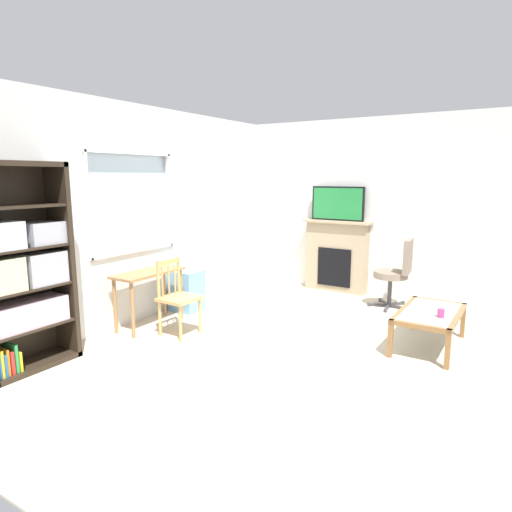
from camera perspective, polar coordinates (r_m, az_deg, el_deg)
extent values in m
cube|color=beige|center=(5.06, 6.29, -11.57)|extent=(6.12, 5.62, 0.02)
cube|color=silver|center=(6.22, -13.15, -3.12)|extent=(5.12, 0.12, 0.91)
cube|color=silver|center=(6.09, -13.94, 15.48)|extent=(5.12, 0.12, 0.59)
cube|color=silver|center=(4.99, -28.39, 5.20)|extent=(1.56, 0.12, 1.25)
cube|color=silver|center=(7.15, -5.26, 7.54)|extent=(2.25, 0.12, 1.25)
cube|color=silver|center=(5.84, -16.08, 6.59)|extent=(1.32, 0.02, 1.25)
cube|color=white|center=(5.85, -15.33, 0.63)|extent=(1.38, 0.06, 0.03)
cube|color=white|center=(5.78, -15.91, 12.61)|extent=(1.38, 0.06, 0.03)
cube|color=white|center=(5.37, -20.84, 6.03)|extent=(0.03, 0.06, 1.25)
cube|color=white|center=(6.25, -11.13, 7.01)|extent=(0.03, 0.06, 1.25)
cube|color=silver|center=(7.17, 15.77, 5.93)|extent=(0.12, 4.82, 2.74)
cube|color=#2D2319|center=(4.99, -23.65, -0.60)|extent=(0.05, 0.38, 2.00)
cube|color=#2D2319|center=(4.69, -28.85, 10.36)|extent=(0.90, 0.38, 0.05)
cube|color=#2D2319|center=(5.04, -26.90, -12.33)|extent=(0.90, 0.38, 0.05)
cube|color=#2D2319|center=(4.93, -28.92, -1.15)|extent=(0.90, 0.02, 2.00)
cube|color=#2D2319|center=(4.91, -27.27, -8.10)|extent=(0.85, 0.36, 0.02)
cube|color=#2D2319|center=(4.81, -27.65, -3.67)|extent=(0.85, 0.36, 0.02)
cube|color=#2D2319|center=(4.74, -28.04, 0.92)|extent=(0.85, 0.36, 0.02)
cube|color=#2D2319|center=(4.70, -28.44, 5.61)|extent=(0.85, 0.36, 0.02)
cube|color=beige|center=(4.86, -27.31, -6.57)|extent=(0.71, 0.30, 0.25)
cube|color=beige|center=(4.66, -30.02, -2.14)|extent=(0.33, 0.32, 0.32)
cube|color=#B2B2BC|center=(4.86, -25.85, -1.35)|extent=(0.39, 0.31, 0.31)
cube|color=#B2B2BC|center=(4.83, -25.79, 2.69)|extent=(0.35, 0.29, 0.21)
cube|color=orange|center=(4.84, -29.86, -11.57)|extent=(0.02, 0.24, 0.25)
cube|color=red|center=(4.86, -29.46, -11.64)|extent=(0.03, 0.26, 0.22)
cube|color=green|center=(4.87, -29.06, -11.21)|extent=(0.03, 0.25, 0.28)
cube|color=yellow|center=(4.90, -28.65, -11.58)|extent=(0.02, 0.25, 0.19)
cube|color=#A37547|center=(5.65, -13.65, -2.08)|extent=(0.93, 0.40, 0.03)
cylinder|color=#A37547|center=(5.36, -15.58, -6.72)|extent=(0.04, 0.04, 0.67)
cylinder|color=#A37547|center=(5.92, -9.61, -4.85)|extent=(0.04, 0.04, 0.67)
cylinder|color=#A37547|center=(5.57, -17.65, -6.16)|extent=(0.04, 0.04, 0.67)
cylinder|color=#A37547|center=(6.12, -11.69, -4.43)|extent=(0.04, 0.04, 0.67)
cube|color=tan|center=(5.29, -9.80, -5.40)|extent=(0.43, 0.41, 0.04)
cylinder|color=tan|center=(5.14, -9.69, -8.60)|extent=(0.04, 0.04, 0.43)
cylinder|color=tan|center=(5.38, -7.23, -7.67)|extent=(0.04, 0.04, 0.43)
cylinder|color=tan|center=(5.35, -12.24, -7.92)|extent=(0.04, 0.04, 0.43)
cylinder|color=tan|center=(5.58, -9.76, -7.07)|extent=(0.04, 0.04, 0.43)
cylinder|color=tan|center=(5.23, -12.43, -3.14)|extent=(0.04, 0.04, 0.45)
cylinder|color=tan|center=(5.47, -9.91, -2.47)|extent=(0.04, 0.04, 0.45)
cube|color=tan|center=(5.31, -11.22, -0.75)|extent=(0.36, 0.04, 0.06)
cylinder|color=tan|center=(5.28, -11.92, -3.32)|extent=(0.02, 0.02, 0.35)
cylinder|color=tan|center=(5.35, -11.13, -3.11)|extent=(0.02, 0.02, 0.35)
cylinder|color=tan|center=(5.43, -10.36, -2.90)|extent=(0.02, 0.02, 0.35)
cube|color=#72ADDB|center=(6.31, -8.92, -4.39)|extent=(0.35, 0.40, 0.57)
cube|color=tan|center=(7.33, 10.32, -0.15)|extent=(0.18, 1.01, 1.12)
cube|color=black|center=(7.28, 10.00, -1.44)|extent=(0.03, 0.56, 0.62)
cube|color=tan|center=(7.24, 10.40, 4.35)|extent=(0.26, 1.11, 0.04)
cube|color=black|center=(7.21, 10.48, 6.64)|extent=(0.05, 0.86, 0.54)
cube|color=#237F3D|center=(7.19, 10.39, 6.63)|extent=(0.01, 0.81, 0.49)
cylinder|color=#7A6B5B|center=(6.61, 16.90, -2.28)|extent=(0.48, 0.48, 0.09)
cube|color=#7A6B5B|center=(6.53, 18.93, -0.04)|extent=(0.41, 0.12, 0.48)
cylinder|color=#38383D|center=(6.67, 16.79, -4.30)|extent=(0.06, 0.06, 0.42)
cube|color=#38383D|center=(6.59, 16.50, -6.35)|extent=(0.28, 0.07, 0.03)
cylinder|color=#38383D|center=(6.46, 16.28, -6.72)|extent=(0.05, 0.05, 0.05)
cube|color=#38383D|center=(6.66, 17.77, -6.24)|extent=(0.09, 0.28, 0.03)
cylinder|color=#38383D|center=(6.60, 18.86, -6.48)|extent=(0.05, 0.05, 0.05)
cube|color=#38383D|center=(6.82, 17.55, -5.85)|extent=(0.26, 0.17, 0.03)
cylinder|color=#38383D|center=(6.92, 18.36, -5.71)|extent=(0.05, 0.05, 0.05)
cube|color=#38383D|center=(6.84, 16.18, -5.72)|extent=(0.23, 0.21, 0.03)
cylinder|color=#38383D|center=(6.96, 15.67, -5.45)|extent=(0.05, 0.05, 0.05)
cube|color=#38383D|center=(6.70, 15.51, -6.02)|extent=(0.15, 0.27, 0.03)
cylinder|color=#38383D|center=(6.68, 14.31, -6.04)|extent=(0.05, 0.05, 0.05)
cube|color=#8C9E99|center=(5.25, 21.45, -6.69)|extent=(0.99, 0.51, 0.02)
cube|color=brown|center=(5.21, 24.46, -7.20)|extent=(1.09, 0.05, 0.05)
cube|color=brown|center=(5.31, 18.47, -6.50)|extent=(1.09, 0.05, 0.05)
cube|color=brown|center=(4.76, 20.23, -8.51)|extent=(0.05, 0.61, 0.05)
cube|color=brown|center=(5.75, 22.43, -5.47)|extent=(0.05, 0.61, 0.05)
cube|color=brown|center=(4.79, 23.40, -11.23)|extent=(0.05, 0.05, 0.36)
cube|color=brown|center=(5.77, 25.04, -7.73)|extent=(0.05, 0.05, 0.36)
cube|color=brown|center=(4.89, 16.84, -10.36)|extent=(0.05, 0.05, 0.36)
cube|color=brown|center=(5.85, 19.59, -7.10)|extent=(0.05, 0.05, 0.36)
cylinder|color=#DB3D84|center=(5.06, 22.66, -6.75)|extent=(0.07, 0.07, 0.09)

